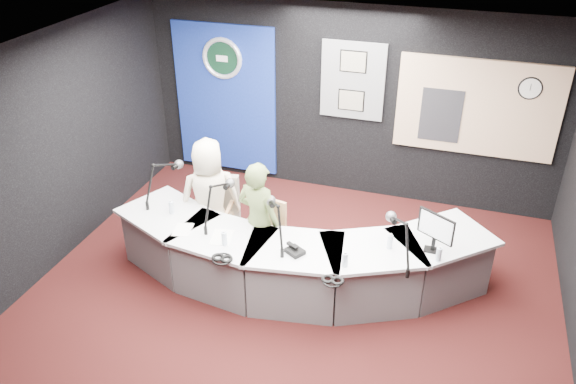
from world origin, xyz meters
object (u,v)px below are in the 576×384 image
(armchair_left, at_px, (212,221))
(armchair_right, at_px, (259,238))
(person_woman, at_px, (259,221))
(broadcast_desk, at_px, (294,258))
(person_man, at_px, (210,198))

(armchair_left, height_order, armchair_right, armchair_right)
(armchair_right, xyz_separation_m, person_woman, (0.00, 0.00, 0.24))
(armchair_right, bearing_deg, person_woman, 11.79)
(broadcast_desk, height_order, armchair_right, armchair_right)
(broadcast_desk, relative_size, person_woman, 2.96)
(armchair_left, xyz_separation_m, person_man, (0.00, 0.00, 0.35))
(broadcast_desk, distance_m, armchair_left, 1.26)
(person_man, distance_m, person_woman, 0.81)
(person_man, xyz_separation_m, person_woman, (0.76, -0.30, -0.02))
(broadcast_desk, height_order, person_woman, person_woman)
(person_man, relative_size, person_woman, 1.02)
(broadcast_desk, distance_m, person_woman, 0.59)
(broadcast_desk, distance_m, person_man, 1.32)
(broadcast_desk, xyz_separation_m, person_woman, (-0.45, 0.06, 0.38))
(armchair_right, height_order, person_man, person_man)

